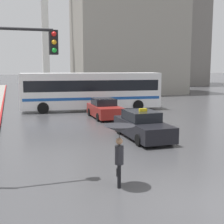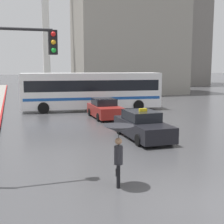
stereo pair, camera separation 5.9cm
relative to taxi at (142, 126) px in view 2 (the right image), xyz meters
name	(u,v)px [view 2 (the right image)]	position (x,y,z in m)	size (l,w,h in m)	color
ground_plane	(184,201)	(-2.08, -7.89, -0.70)	(300.00, 300.00, 0.00)	#424244
taxi	(142,126)	(0.00, 0.00, 0.00)	(1.91, 4.71, 1.67)	black
sedan_red	(105,109)	(-0.02, 7.25, -0.01)	(1.91, 4.19, 1.49)	maroon
city_bus	(92,90)	(0.10, 11.64, 1.17)	(12.49, 3.72, 3.36)	silver
pedestrian_with_umbrella	(118,138)	(-3.56, -6.25, 0.97)	(1.01, 1.01, 2.07)	black
traffic_light	(3,72)	(-7.01, -4.88, 3.06)	(3.00, 0.38, 5.43)	black
building_tower_near	(129,11)	(9.52, 27.10, 10.96)	(15.24, 8.81, 23.31)	gray
monument_cross	(45,15)	(-1.86, 29.75, 10.28)	(8.51, 0.90, 19.35)	white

